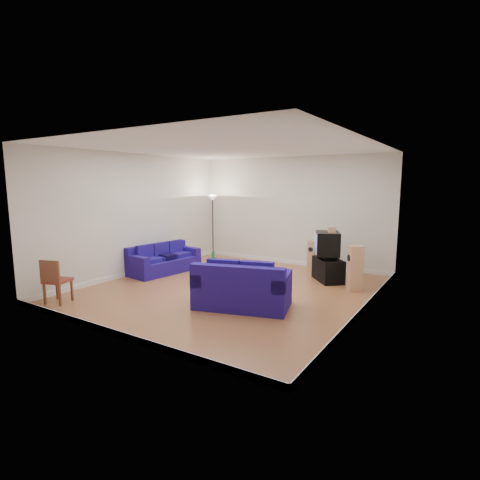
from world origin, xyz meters
The scene contains 16 objects.
room centered at (0.00, 0.00, 1.54)m, with size 6.01×6.51×3.21m.
sofa_three_seat centered at (-2.50, 0.41, 0.28)m, with size 1.09×2.06×0.76m.
sofa_loveseat centered at (0.90, -0.95, 0.34)m, with size 2.03×1.48×0.91m.
coffee_table centered at (-0.61, 0.37, 0.36)m, with size 1.26×0.97×0.41m.
bottle centered at (-0.84, 0.47, 0.57)m, with size 0.08×0.08×0.32m, color #197233.
tissue_box centered at (-0.67, 0.29, 0.45)m, with size 0.20×0.11×0.08m, color green.
red_canister centered at (-0.35, 0.46, 0.49)m, with size 0.11×0.11×0.15m, color red.
remote centered at (-0.32, 0.26, 0.42)m, with size 0.14×0.04×0.02m, color black.
tv_stand centered at (1.65, 1.92, 0.28)m, with size 0.93×0.52×0.57m, color black.
av_receiver centered at (1.64, 1.96, 0.61)m, with size 0.38×0.31×0.09m, color black.
television centered at (1.61, 1.90, 0.95)m, with size 0.81×0.91×0.58m.
centre_speaker centered at (1.70, 1.93, 1.31)m, with size 0.42×0.17×0.15m, color tan.
speaker_left centered at (0.91, 2.70, 0.43)m, with size 0.22×0.28×0.86m.
speaker_right centered at (2.45, 1.41, 0.52)m, with size 0.39×0.37×1.03m.
floor_lamp centered at (-2.36, 2.52, 1.70)m, with size 0.35×0.35×2.05m.
dining_chair centered at (-2.43, -2.77, 0.51)m, with size 0.56×0.56×0.92m.
Camera 1 is at (4.67, -6.97, 2.44)m, focal length 28.00 mm.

